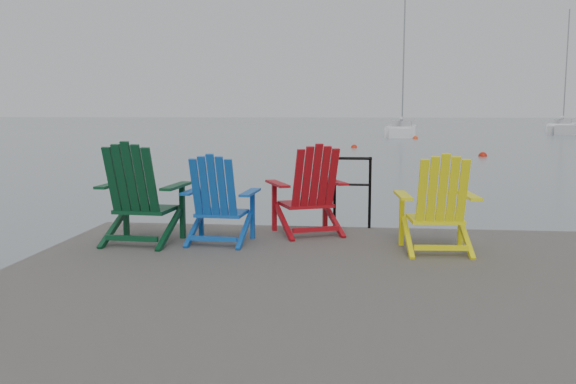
# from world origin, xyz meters

# --- Properties ---
(ground) EXTENTS (400.00, 400.00, 0.00)m
(ground) POSITION_xyz_m (0.00, 0.00, 0.00)
(ground) COLOR slate
(ground) RESTS_ON ground
(dock) EXTENTS (6.00, 5.00, 1.40)m
(dock) POSITION_xyz_m (0.00, 0.00, 0.35)
(dock) COLOR #2F2D2A
(dock) RESTS_ON ground
(handrail) EXTENTS (0.48, 0.04, 0.90)m
(handrail) POSITION_xyz_m (0.25, 2.45, 1.04)
(handrail) COLOR black
(handrail) RESTS_ON dock
(chair_green) EXTENTS (0.94, 0.87, 1.12)m
(chair_green) POSITION_xyz_m (-2.08, 1.26, 1.06)
(chair_green) COLOR #0A381E
(chair_green) RESTS_ON dock
(chair_blue) EXTENTS (0.82, 0.77, 0.99)m
(chair_blue) POSITION_xyz_m (-1.22, 1.37, 1.00)
(chair_blue) COLOR #114FAF
(chair_blue) RESTS_ON dock
(chair_red) EXTENTS (1.03, 0.99, 1.06)m
(chair_red) POSITION_xyz_m (-0.26, 1.97, 1.04)
(chair_red) COLOR #9F0B14
(chair_red) RESTS_ON dock
(chair_yellow) EXTENTS (0.85, 0.79, 1.02)m
(chair_yellow) POSITION_xyz_m (1.14, 1.17, 1.01)
(chair_yellow) COLOR #FFF30E
(chair_yellow) RESTS_ON dock
(sailboat_near) EXTENTS (3.20, 8.97, 12.08)m
(sailboat_near) POSITION_xyz_m (4.15, 45.71, 0.36)
(sailboat_near) COLOR silver
(sailboat_near) RESTS_ON ground
(sailboat_mid) EXTENTS (5.31, 9.10, 12.18)m
(sailboat_mid) POSITION_xyz_m (20.84, 58.13, 0.35)
(sailboat_mid) COLOR white
(sailboat_mid) RESTS_ON ground
(buoy_b) EXTENTS (0.34, 0.34, 0.34)m
(buoy_b) POSITION_xyz_m (0.28, 28.34, 0.00)
(buoy_b) COLOR red
(buoy_b) RESTS_ON ground
(buoy_c) EXTENTS (0.38, 0.38, 0.38)m
(buoy_c) POSITION_xyz_m (5.93, 22.43, 0.00)
(buoy_c) COLOR #B91B0A
(buoy_c) RESTS_ON ground
(buoy_d) EXTENTS (0.39, 0.39, 0.39)m
(buoy_d) POSITION_xyz_m (4.71, 40.00, 0.00)
(buoy_d) COLOR #F43D0E
(buoy_d) RESTS_ON ground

